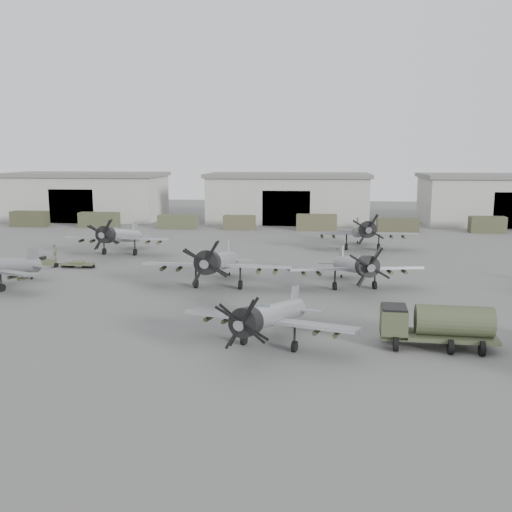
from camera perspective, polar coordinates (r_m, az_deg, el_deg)
The scene contains 19 objects.
ground at distance 43.52m, azimuth -0.87°, elevation -5.92°, with size 220.00×220.00×0.00m, color #555452.
hangar_left at distance 112.34m, azimuth -16.62°, elevation 5.79°, with size 29.00×14.80×8.70m.
hangar_center at distance 103.89m, azimuth 3.23°, elevation 5.87°, with size 29.00×14.80×8.70m.
hangar_right at distance 108.88m, azimuth 23.72°, elevation 5.23°, with size 29.00×14.80×8.70m.
support_truck_0 at distance 104.00m, azimuth -21.69°, elevation 3.48°, with size 6.12×2.20×2.59m, color #383925.
support_truck_1 at distance 98.94m, azimuth -15.41°, elevation 3.50°, with size 6.58×2.20×2.52m, color #3D412A.
support_truck_2 at distance 94.91m, azimuth -7.83°, elevation 3.41°, with size 6.37×2.20×2.22m, color #41472E.
support_truck_3 at distance 92.99m, azimuth -1.67°, elevation 3.38°, with size 5.13×2.20×2.25m, color #46452E.
support_truck_4 at distance 92.15m, azimuth 6.07°, elevation 3.37°, with size 6.43×2.20×2.58m, color #47452E.
support_truck_5 at distance 93.08m, azimuth 13.98°, elevation 3.05°, with size 6.44×2.20×2.12m, color #3E3D29.
support_truck_6 at distance 95.93m, azimuth 22.12°, elevation 2.93°, with size 5.38×2.20×2.54m, color #3D3F29.
aircraft_near_1 at distance 35.67m, azimuth 1.22°, elevation -6.09°, with size 11.37×10.23×4.54m.
aircraft_mid_1 at distance 51.45m, azimuth -3.87°, elevation -0.60°, with size 13.60×12.24×5.45m.
aircraft_mid_2 at distance 51.80m, azimuth 9.94°, elevation -0.95°, with size 12.27×11.05×4.87m.
aircraft_far_0 at distance 70.76m, azimuth -13.58°, elevation 1.98°, with size 12.92×11.63×5.18m.
aircraft_far_1 at distance 73.56m, azimuth 10.66°, elevation 2.47°, with size 13.52×12.17×5.41m.
fuel_tanker at distance 37.78m, azimuth 17.60°, elevation -6.42°, with size 7.25×2.96×2.75m.
tug_trailer at distance 65.10m, azimuth -19.08°, elevation -0.69°, with size 5.91×1.26×1.19m.
ground_crew at distance 71.16m, azimuth -19.45°, elevation 0.47°, with size 0.59×0.39×1.62m, color #454A30.
Camera 1 is at (5.03, -41.52, 12.02)m, focal length 40.00 mm.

